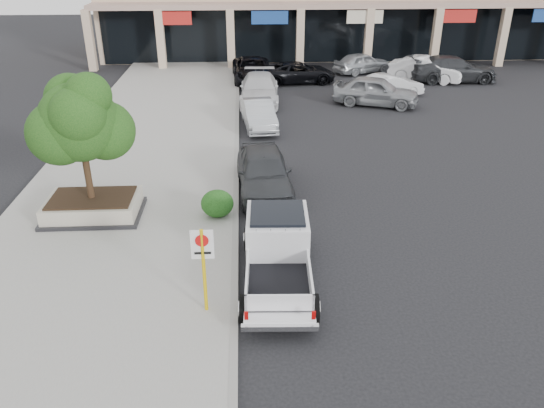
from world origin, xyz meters
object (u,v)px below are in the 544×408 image
(no_parking_sign, at_px, (203,259))
(lot_car_f, at_px, (426,69))
(curb_car_b, at_px, (259,114))
(lot_car_d, at_px, (299,72))
(curb_car_c, at_px, (259,89))
(lot_car_a, at_px, (376,91))
(curb_car_a, at_px, (264,171))
(lot_car_c, at_px, (453,69))
(planter, at_px, (93,206))
(lot_car_e, at_px, (362,63))
(curb_car_d, at_px, (252,70))
(planter_tree, at_px, (85,121))
(lot_car_b, at_px, (389,86))
(pickup_truck, at_px, (278,255))

(no_parking_sign, relative_size, lot_car_f, 0.48)
(curb_car_b, relative_size, lot_car_d, 0.84)
(curb_car_c, distance_m, lot_car_a, 6.67)
(curb_car_a, height_order, lot_car_c, lot_car_c)
(lot_car_a, relative_size, lot_car_f, 1.01)
(planter, bearing_deg, lot_car_f, 47.31)
(no_parking_sign, distance_m, lot_car_a, 20.46)
(lot_car_c, height_order, lot_car_e, lot_car_c)
(curb_car_d, bearing_deg, lot_car_a, -44.35)
(planter, xyz_separation_m, planter_tree, (0.13, 0.15, 2.94))
(no_parking_sign, bearing_deg, lot_car_b, 64.13)
(pickup_truck, height_order, curb_car_b, pickup_truck)
(curb_car_c, height_order, curb_car_d, curb_car_c)
(pickup_truck, bearing_deg, planter, 148.99)
(curb_car_a, height_order, curb_car_c, curb_car_a)
(lot_car_c, distance_m, lot_car_d, 10.27)
(no_parking_sign, distance_m, curb_car_c, 19.68)
(curb_car_b, relative_size, lot_car_b, 0.98)
(curb_car_c, xyz_separation_m, lot_car_e, (7.54, 7.19, -0.06))
(lot_car_c, bearing_deg, planter_tree, 135.19)
(lot_car_d, distance_m, lot_car_e, 5.43)
(curb_car_b, bearing_deg, lot_car_c, 28.46)
(planter, height_order, no_parking_sign, no_parking_sign)
(planter, xyz_separation_m, pickup_truck, (5.98, -3.97, 0.35))
(no_parking_sign, height_order, lot_car_b, no_parking_sign)
(planter, xyz_separation_m, lot_car_d, (8.84, 18.79, 0.20))
(planter_tree, relative_size, curb_car_c, 0.75)
(curb_car_d, distance_m, lot_car_a, 9.24)
(no_parking_sign, bearing_deg, planter, 127.36)
(planter_tree, distance_m, lot_car_c, 26.58)
(lot_car_e, bearing_deg, planter, 122.85)
(planter, relative_size, pickup_truck, 0.61)
(planter, bearing_deg, pickup_truck, -33.58)
(curb_car_a, height_order, lot_car_f, curb_car_a)
(planter_tree, bearing_deg, lot_car_a, 46.17)
(curb_car_c, relative_size, lot_car_c, 0.94)
(curb_car_d, relative_size, lot_car_d, 1.12)
(curb_car_a, distance_m, lot_car_e, 20.97)
(lot_car_c, bearing_deg, lot_car_a, 130.85)
(curb_car_a, xyz_separation_m, curb_car_d, (-0.06, 17.45, -0.05))
(planter_tree, xyz_separation_m, curb_car_c, (5.93, 14.06, -2.63))
(no_parking_sign, height_order, curb_car_c, no_parking_sign)
(planter, bearing_deg, lot_car_c, 44.20)
(lot_car_a, xyz_separation_m, lot_car_d, (-3.81, 5.59, -0.14))
(planter, xyz_separation_m, curb_car_c, (6.07, 14.21, 0.30))
(pickup_truck, relative_size, lot_car_c, 0.92)
(lot_car_a, bearing_deg, lot_car_d, 55.01)
(pickup_truck, height_order, curb_car_d, pickup_truck)
(curb_car_d, distance_m, lot_car_f, 11.59)
(lot_car_b, bearing_deg, curb_car_c, 74.07)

